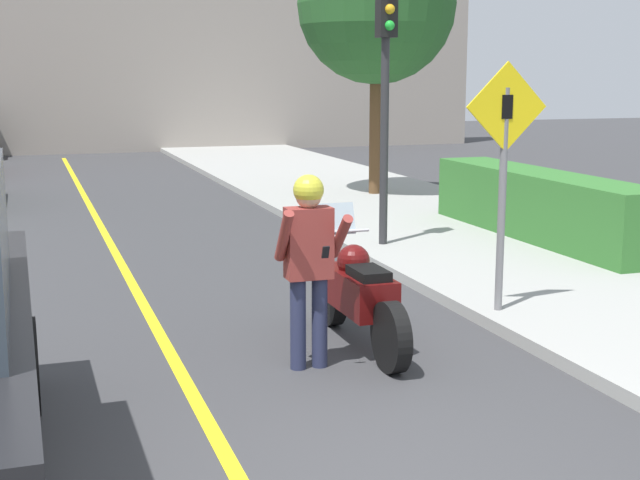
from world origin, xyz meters
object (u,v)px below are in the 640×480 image
(crossing_sign, at_px, (504,163))
(traffic_light, at_px, (386,64))
(motorcycle, at_px, (358,295))
(person_biker, at_px, (309,251))
(street_tree, at_px, (377,5))

(crossing_sign, height_order, traffic_light, traffic_light)
(motorcycle, distance_m, person_biker, 0.97)
(person_biker, xyz_separation_m, crossing_sign, (2.35, 0.80, 0.62))
(person_biker, relative_size, traffic_light, 0.47)
(motorcycle, height_order, traffic_light, traffic_light)
(person_biker, xyz_separation_m, street_tree, (4.60, 9.87, 2.88))
(street_tree, bearing_deg, crossing_sign, -103.91)
(crossing_sign, bearing_deg, person_biker, -161.28)
(motorcycle, relative_size, traffic_light, 0.60)
(person_biker, distance_m, street_tree, 11.27)
(person_biker, bearing_deg, crossing_sign, 18.72)
(crossing_sign, height_order, street_tree, street_tree)
(motorcycle, bearing_deg, person_biker, -143.89)
(motorcycle, height_order, crossing_sign, crossing_sign)
(traffic_light, relative_size, street_tree, 0.68)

